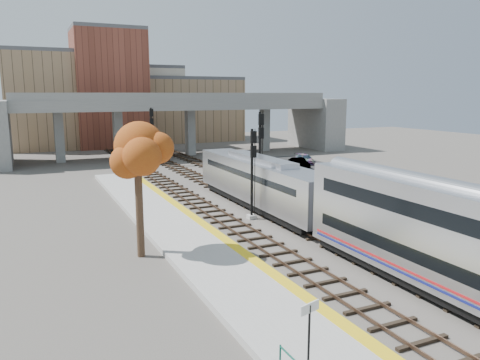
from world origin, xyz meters
name	(u,v)px	position (x,y,z in m)	size (l,w,h in m)	color
ground	(315,243)	(0.00, 0.00, 0.00)	(160.00, 160.00, 0.00)	#47423D
platform	(209,257)	(-7.25, 0.00, 0.17)	(4.50, 60.00, 0.35)	#9E9E99
yellow_strip	(239,249)	(-5.35, 0.00, 0.35)	(0.70, 60.00, 0.01)	yellow
tracks	(245,200)	(0.93, 12.50, 0.08)	(10.70, 95.00, 0.25)	black
overpass	(177,117)	(4.92, 45.00, 5.81)	(54.00, 12.00, 9.50)	slate
buildings_far	(124,102)	(1.26, 66.57, 7.88)	(43.00, 21.00, 20.60)	#8F7153
parking_lot	(284,167)	(14.00, 28.00, 0.02)	(14.00, 18.00, 0.04)	black
locomotive	(260,181)	(1.00, 9.67, 2.28)	(3.02, 19.05, 4.10)	#A8AAB2
signal_mast_near	(252,176)	(-1.10, 6.88, 3.35)	(0.60, 0.64, 6.84)	#9E9E99
signal_mast_mid	(260,154)	(3.00, 13.61, 3.99)	(0.60, 0.64, 7.79)	#9E9E99
signal_mast_far	(152,136)	(-1.10, 36.76, 3.85)	(0.60, 0.64, 7.58)	#9E9E99
station_sign	(309,321)	(-8.25, -11.89, 1.98)	(0.88, 0.31, 2.27)	black
tree	(137,159)	(-10.66, 2.19, 5.74)	(3.60, 3.60, 7.74)	#382619
car_a	(276,171)	(9.57, 22.39, 0.57)	(1.26, 3.13, 1.07)	#99999E
car_b	(299,163)	(15.28, 26.50, 0.68)	(1.35, 3.88, 1.28)	#99999E
car_c	(305,159)	(17.97, 29.31, 0.65)	(1.71, 4.20, 1.22)	#99999E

